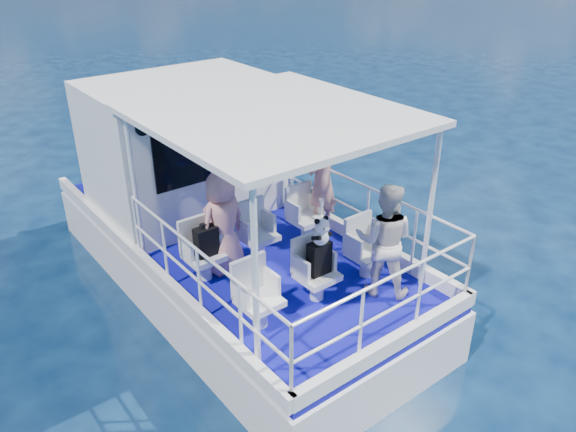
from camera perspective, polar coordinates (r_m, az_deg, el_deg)
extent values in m
plane|color=#071935|center=(8.62, -2.03, -9.83)|extent=(2000.00, 2000.00, 0.00)
cube|color=white|center=(9.31, -5.67, -6.86)|extent=(3.00, 7.00, 1.60)
cube|color=#0C097E|center=(8.86, -5.92, -2.30)|extent=(2.90, 6.90, 0.10)
cube|color=white|center=(9.42, -10.53, 6.93)|extent=(2.85, 2.00, 2.20)
cube|color=white|center=(7.03, -1.48, 10.22)|extent=(3.00, 3.20, 0.08)
cylinder|color=white|center=(5.70, -3.31, -6.92)|extent=(0.07, 0.07, 2.20)
cylinder|color=white|center=(7.34, 14.25, 0.54)|extent=(0.07, 0.07, 2.20)
cylinder|color=white|center=(7.98, -15.30, 2.60)|extent=(0.07, 0.07, 2.20)
cylinder|color=white|center=(9.22, 0.20, 6.96)|extent=(0.07, 0.07, 2.20)
cube|color=white|center=(7.76, -8.44, -5.05)|extent=(0.48, 0.46, 0.38)
cube|color=white|center=(8.16, -2.98, -3.03)|extent=(0.48, 0.46, 0.38)
cube|color=white|center=(8.63, 1.91, -1.19)|extent=(0.48, 0.46, 0.38)
cube|color=white|center=(6.84, -2.88, -9.71)|extent=(0.48, 0.46, 0.38)
cube|color=white|center=(7.29, 2.96, -7.10)|extent=(0.48, 0.46, 0.38)
cube|color=white|center=(7.81, 8.01, -4.76)|extent=(0.48, 0.46, 0.38)
imported|color=#DC948E|center=(7.63, -6.63, -0.70)|extent=(0.61, 0.47, 1.49)
imported|color=tan|center=(8.59, 3.47, 3.60)|extent=(0.72, 0.57, 1.71)
imported|color=silver|center=(7.21, 9.75, -2.45)|extent=(0.92, 0.95, 1.54)
cube|color=black|center=(7.54, -8.31, -2.57)|extent=(0.31, 0.17, 0.40)
cube|color=black|center=(7.08, 3.18, -4.29)|extent=(0.29, 0.17, 0.44)
cube|color=black|center=(7.44, -8.56, -0.98)|extent=(0.10, 0.06, 0.06)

